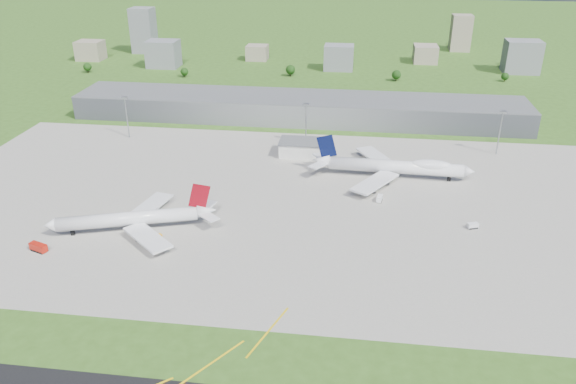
# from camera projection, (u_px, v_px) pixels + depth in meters

# --- Properties ---
(ground) EXTENTS (1400.00, 1400.00, 0.00)m
(ground) POSITION_uv_depth(u_px,v_px,m) (296.00, 126.00, 367.56)
(ground) COLOR #34561A
(ground) RESTS_ON ground
(apron) EXTENTS (360.00, 190.00, 0.08)m
(apron) POSITION_uv_depth(u_px,v_px,m) (290.00, 201.00, 268.07)
(apron) COLOR gray
(apron) RESTS_ON ground
(terminal) EXTENTS (300.00, 42.00, 15.00)m
(terminal) POSITION_uv_depth(u_px,v_px,m) (299.00, 108.00, 377.71)
(terminal) COLOR slate
(terminal) RESTS_ON ground
(ops_building) EXTENTS (26.00, 16.00, 8.00)m
(ops_building) POSITION_uv_depth(u_px,v_px,m) (303.00, 148.00, 319.98)
(ops_building) COLOR silver
(ops_building) RESTS_ON ground
(mast_west) EXTENTS (3.50, 2.00, 25.90)m
(mast_west) POSITION_uv_depth(u_px,v_px,m) (126.00, 110.00, 340.25)
(mast_west) COLOR gray
(mast_west) RESTS_ON ground
(mast_center) EXTENTS (3.50, 2.00, 25.90)m
(mast_center) POSITION_uv_depth(u_px,v_px,m) (306.00, 117.00, 327.44)
(mast_center) COLOR gray
(mast_center) RESTS_ON ground
(mast_east) EXTENTS (3.50, 2.00, 25.90)m
(mast_east) POSITION_uv_depth(u_px,v_px,m) (501.00, 125.00, 314.63)
(mast_east) COLOR gray
(mast_east) RESTS_ON ground
(airliner_red_twin) EXTENTS (70.40, 53.61, 19.82)m
(airliner_red_twin) POSITION_uv_depth(u_px,v_px,m) (135.00, 219.00, 241.04)
(airliner_red_twin) COLOR white
(airliner_red_twin) RESTS_ON ground
(airliner_blue_quad) EXTENTS (83.06, 65.18, 21.70)m
(airliner_blue_quad) POSITION_uv_depth(u_px,v_px,m) (395.00, 167.00, 290.51)
(airliner_blue_quad) COLOR white
(airliner_blue_quad) RESTS_ON ground
(fire_truck) EXTENTS (8.21, 5.34, 3.42)m
(fire_truck) POSITION_uv_depth(u_px,v_px,m) (38.00, 248.00, 226.55)
(fire_truck) COLOR #B3190C
(fire_truck) RESTS_ON ground
(tug_yellow) EXTENTS (3.56, 3.81, 1.69)m
(tug_yellow) POSITION_uv_depth(u_px,v_px,m) (158.00, 237.00, 235.94)
(tug_yellow) COLOR #F0A10E
(tug_yellow) RESTS_ON ground
(van_white_near) EXTENTS (3.27, 5.68, 2.70)m
(van_white_near) POSITION_uv_depth(u_px,v_px,m) (380.00, 199.00, 267.46)
(van_white_near) COLOR white
(van_white_near) RESTS_ON ground
(van_white_far) EXTENTS (5.22, 3.72, 2.46)m
(van_white_far) POSITION_uv_depth(u_px,v_px,m) (473.00, 226.00, 243.81)
(van_white_far) COLOR white
(van_white_far) RESTS_ON ground
(bldg_far_w) EXTENTS (24.00, 20.00, 18.00)m
(bldg_far_w) POSITION_uv_depth(u_px,v_px,m) (90.00, 50.00, 541.21)
(bldg_far_w) COLOR gray
(bldg_far_w) RESTS_ON ground
(bldg_w) EXTENTS (28.00, 22.00, 24.00)m
(bldg_w) POSITION_uv_depth(u_px,v_px,m) (163.00, 54.00, 512.71)
(bldg_w) COLOR slate
(bldg_w) RESTS_ON ground
(bldg_cw) EXTENTS (20.00, 18.00, 14.00)m
(bldg_cw) POSITION_uv_depth(u_px,v_px,m) (257.00, 53.00, 541.31)
(bldg_cw) COLOR gray
(bldg_cw) RESTS_ON ground
(bldg_c) EXTENTS (26.00, 20.00, 22.00)m
(bldg_c) POSITION_uv_depth(u_px,v_px,m) (339.00, 57.00, 503.45)
(bldg_c) COLOR slate
(bldg_c) RESTS_ON ground
(bldg_ce) EXTENTS (22.00, 24.00, 16.00)m
(bldg_ce) POSITION_uv_depth(u_px,v_px,m) (425.00, 54.00, 531.17)
(bldg_ce) COLOR gray
(bldg_ce) RESTS_ON ground
(bldg_e) EXTENTS (30.00, 22.00, 28.00)m
(bldg_e) POSITION_uv_depth(u_px,v_px,m) (522.00, 57.00, 492.44)
(bldg_e) COLOR slate
(bldg_e) RESTS_ON ground
(bldg_tall_w) EXTENTS (22.00, 20.00, 44.00)m
(bldg_tall_w) POSITION_uv_depth(u_px,v_px,m) (144.00, 30.00, 566.66)
(bldg_tall_w) COLOR slate
(bldg_tall_w) RESTS_ON ground
(bldg_tall_e) EXTENTS (20.00, 18.00, 36.00)m
(bldg_tall_e) POSITION_uv_depth(u_px,v_px,m) (461.00, 33.00, 575.80)
(bldg_tall_e) COLOR gray
(bldg_tall_e) RESTS_ON ground
(tree_far_w) EXTENTS (7.20, 7.20, 8.80)m
(tree_far_w) POSITION_uv_depth(u_px,v_px,m) (87.00, 67.00, 495.85)
(tree_far_w) COLOR #382314
(tree_far_w) RESTS_ON ground
(tree_w) EXTENTS (6.75, 6.75, 8.25)m
(tree_w) POSITION_uv_depth(u_px,v_px,m) (184.00, 72.00, 481.04)
(tree_w) COLOR #382314
(tree_w) RESTS_ON ground
(tree_c) EXTENTS (8.10, 8.10, 9.90)m
(tree_c) POSITION_uv_depth(u_px,v_px,m) (290.00, 70.00, 483.53)
(tree_c) COLOR #382314
(tree_c) RESTS_ON ground
(tree_e) EXTENTS (7.65, 7.65, 9.35)m
(tree_e) POSITION_uv_depth(u_px,v_px,m) (396.00, 75.00, 468.72)
(tree_e) COLOR #382314
(tree_e) RESTS_ON ground
(tree_far_e) EXTENTS (6.30, 6.30, 7.70)m
(tree_far_e) POSITION_uv_depth(u_px,v_px,m) (505.00, 76.00, 467.60)
(tree_far_e) COLOR #382314
(tree_far_e) RESTS_ON ground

